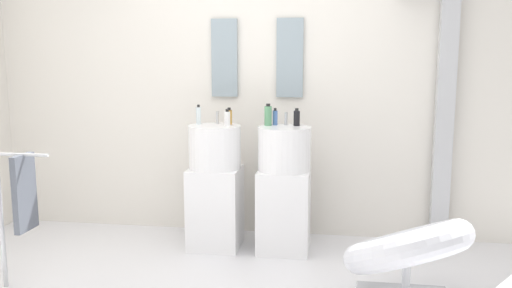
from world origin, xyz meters
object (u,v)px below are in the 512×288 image
at_px(soap_bottle_amber, 229,117).
at_px(soap_bottle_green, 268,116).
at_px(soap_bottle_black, 297,118).
at_px(pedestal_sink_left, 215,186).
at_px(towel_rack, 21,196).
at_px(soap_bottle_clear, 199,115).
at_px(soap_bottle_white, 227,118).
at_px(lounge_chair, 407,255).
at_px(pedestal_sink_right, 284,188).
at_px(soap_bottle_blue, 275,117).
at_px(shower_column, 443,113).

height_order(soap_bottle_amber, soap_bottle_green, soap_bottle_green).
distance_m(soap_bottle_black, soap_bottle_amber, 0.54).
height_order(pedestal_sink_left, towel_rack, pedestal_sink_left).
xyz_separation_m(soap_bottle_clear, soap_bottle_green, (0.56, 0.00, 0.01)).
bearing_deg(soap_bottle_green, pedestal_sink_left, -172.46).
bearing_deg(soap_bottle_green, soap_bottle_black, 4.66).
bearing_deg(soap_bottle_white, lounge_chair, -35.56).
xyz_separation_m(towel_rack, soap_bottle_clear, (0.92, 1.02, 0.43)).
height_order(pedestal_sink_right, soap_bottle_black, soap_bottle_black).
relative_size(pedestal_sink_left, soap_bottle_green, 6.35).
xyz_separation_m(pedestal_sink_left, soap_bottle_blue, (0.47, 0.10, 0.55)).
xyz_separation_m(soap_bottle_amber, soap_bottle_white, (0.00, -0.08, -0.00)).
height_order(lounge_chair, soap_bottle_blue, soap_bottle_blue).
bearing_deg(shower_column, soap_bottle_clear, -171.22).
distance_m(soap_bottle_clear, soap_bottle_green, 0.56).
distance_m(pedestal_sink_left, soap_bottle_amber, 0.56).
distance_m(soap_bottle_clear, soap_bottle_white, 0.25).
height_order(towel_rack, soap_bottle_green, soap_bottle_green).
distance_m(towel_rack, soap_bottle_green, 1.85).
bearing_deg(soap_bottle_amber, pedestal_sink_left, -141.77).
bearing_deg(soap_bottle_black, soap_bottle_white, -171.99).
xyz_separation_m(lounge_chair, soap_bottle_blue, (-0.91, 1.02, 0.70)).
bearing_deg(soap_bottle_green, soap_bottle_white, -169.64).
bearing_deg(soap_bottle_black, lounge_chair, -53.09).
bearing_deg(towel_rack, pedestal_sink_left, 42.43).
relative_size(pedestal_sink_right, soap_bottle_green, 6.35).
bearing_deg(pedestal_sink_left, pedestal_sink_right, 0.00).
height_order(pedestal_sink_right, shower_column, shower_column).
bearing_deg(shower_column, soap_bottle_blue, -169.29).
relative_size(soap_bottle_clear, soap_bottle_green, 0.92).
relative_size(pedestal_sink_left, shower_column, 0.53).
xyz_separation_m(soap_bottle_black, soap_bottle_green, (-0.22, -0.02, 0.02)).
distance_m(pedestal_sink_left, lounge_chair, 1.66).
bearing_deg(towel_rack, soap_bottle_black, 31.55).
height_order(towel_rack, soap_bottle_blue, soap_bottle_blue).
bearing_deg(lounge_chair, soap_bottle_clear, 147.56).
bearing_deg(soap_bottle_blue, towel_rack, -144.99).
distance_m(soap_bottle_black, soap_bottle_green, 0.22).
bearing_deg(soap_bottle_blue, soap_bottle_white, -164.34).
height_order(lounge_chair, soap_bottle_black, soap_bottle_black).
relative_size(soap_bottle_black, soap_bottle_amber, 1.02).
xyz_separation_m(soap_bottle_amber, soap_bottle_blue, (0.37, 0.02, -0.00)).
height_order(soap_bottle_clear, soap_bottle_blue, soap_bottle_clear).
distance_m(towel_rack, soap_bottle_black, 2.04).
xyz_separation_m(pedestal_sink_right, soap_bottle_blue, (-0.08, 0.10, 0.55)).
relative_size(soap_bottle_clear, soap_bottle_white, 1.21).
xyz_separation_m(towel_rack, soap_bottle_white, (1.17, 0.97, 0.42)).
bearing_deg(towel_rack, soap_bottle_clear, 47.98).
distance_m(pedestal_sink_left, pedestal_sink_right, 0.55).
xyz_separation_m(shower_column, soap_bottle_blue, (-1.31, -0.25, -0.03)).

